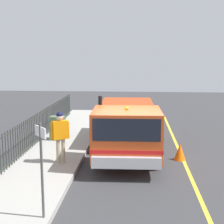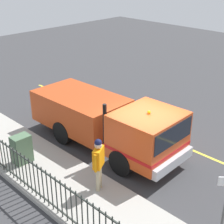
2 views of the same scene
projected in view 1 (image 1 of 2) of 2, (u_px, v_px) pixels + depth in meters
ground_plane at (130, 168)px, 11.47m from camera, size 47.79×47.79×0.00m
sidewalk_slab at (47, 163)px, 11.68m from camera, size 2.42×21.72×0.17m
lane_marking at (187, 169)px, 11.32m from camera, size 0.12×19.55×0.01m
work_truck at (127, 124)px, 12.80m from camera, size 2.46×6.73×2.42m
worker_standing at (60, 132)px, 11.29m from camera, size 0.59×0.45×1.82m
iron_fence at (17, 143)px, 11.63m from camera, size 0.04×18.50×1.27m
utility_cabinet at (58, 128)px, 14.51m from camera, size 0.65×0.47×1.05m
traffic_cone at (180, 152)px, 12.26m from camera, size 0.44×0.44×0.63m
street_sign at (41, 159)px, 7.37m from camera, size 0.35×0.39×2.25m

